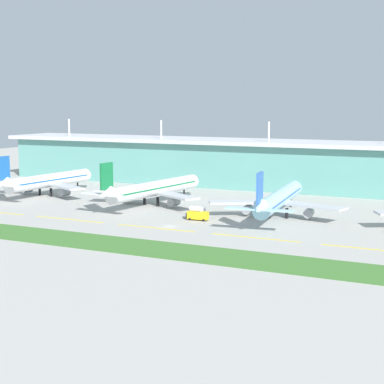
{
  "coord_description": "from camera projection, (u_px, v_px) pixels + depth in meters",
  "views": [
    {
      "loc": [
        93.58,
        -176.48,
        39.6
      ],
      "look_at": [
        -6.7,
        30.43,
        7.0
      ],
      "focal_mm": 58.64,
      "sensor_mm": 36.0,
      "label": 1
    }
  ],
  "objects": [
    {
      "name": "ground_plane",
      "position": [
        170.0,
        226.0,
        203.21
      ],
      "size": [
        600.0,
        600.0,
        0.0
      ],
      "primitive_type": "plane",
      "color": "#A8A59E"
    },
    {
      "name": "terminal_building",
      "position": [
        272.0,
        164.0,
        293.07
      ],
      "size": [
        288.0,
        34.0,
        31.36
      ],
      "color": "#5B9E93",
      "rests_on": "ground"
    },
    {
      "name": "airliner_nearest",
      "position": [
        47.0,
        181.0,
        270.15
      ],
      "size": [
        48.67,
        59.01,
        18.9
      ],
      "color": "white",
      "rests_on": "ground"
    },
    {
      "name": "airliner_near_middle",
      "position": [
        153.0,
        189.0,
        244.78
      ],
      "size": [
        48.45,
        64.79,
        18.9
      ],
      "color": "silver",
      "rests_on": "ground"
    },
    {
      "name": "airliner_far_middle",
      "position": [
        279.0,
        199.0,
        218.88
      ],
      "size": [
        48.5,
        67.9,
        18.9
      ],
      "color": "#9ED1EA",
      "rests_on": "ground"
    },
    {
      "name": "taxiway_stripe_mid_west",
      "position": [
        69.0,
        219.0,
        215.4
      ],
      "size": [
        28.0,
        0.7,
        0.04
      ],
      "primitive_type": "cube",
      "color": "yellow",
      "rests_on": "ground"
    },
    {
      "name": "taxiway_stripe_centre",
      "position": [
        155.0,
        228.0,
        200.72
      ],
      "size": [
        28.0,
        0.7,
        0.04
      ],
      "primitive_type": "cube",
      "color": "yellow",
      "rests_on": "ground"
    },
    {
      "name": "taxiway_stripe_mid_east",
      "position": [
        255.0,
        238.0,
        186.04
      ],
      "size": [
        28.0,
        0.7,
        0.04
      ],
      "primitive_type": "cube",
      "color": "yellow",
      "rests_on": "ground"
    },
    {
      "name": "taxiway_stripe_east",
      "position": [
        372.0,
        249.0,
        171.36
      ],
      "size": [
        28.0,
        0.7,
        0.04
      ],
      "primitive_type": "cube",
      "color": "yellow",
      "rests_on": "ground"
    },
    {
      "name": "grass_verge",
      "position": [
        120.0,
        245.0,
        176.64
      ],
      "size": [
        300.0,
        18.0,
        0.1
      ],
      "primitive_type": "cube",
      "color": "#3D702D",
      "rests_on": "ground"
    },
    {
      "name": "pushback_tug",
      "position": [
        192.0,
        215.0,
        218.63
      ],
      "size": [
        2.94,
        4.64,
        1.85
      ],
      "color": "#333842",
      "rests_on": "ground"
    },
    {
      "name": "baggage_cart",
      "position": [
        200.0,
        211.0,
        224.91
      ],
      "size": [
        3.83,
        2.46,
        2.48
      ],
      "color": "silver",
      "rests_on": "ground"
    },
    {
      "name": "fuel_truck",
      "position": [
        197.0,
        214.0,
        213.63
      ],
      "size": [
        7.34,
        3.03,
        4.95
      ],
      "color": "gold",
      "rests_on": "ground"
    },
    {
      "name": "safety_cone_left_wingtip",
      "position": [
        8.0,
        199.0,
        259.62
      ],
      "size": [
        0.56,
        0.56,
        0.7
      ],
      "primitive_type": "cone",
      "color": "orange",
      "rests_on": "ground"
    }
  ]
}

